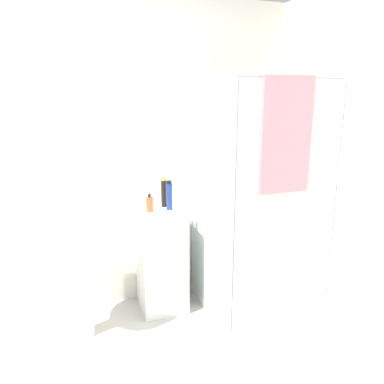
% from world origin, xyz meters
% --- Properties ---
extents(wall_back, '(6.40, 0.06, 2.50)m').
position_xyz_m(wall_back, '(0.00, 1.70, 1.25)').
color(wall_back, silver).
rests_on(wall_back, ground_plane).
extents(shower_enclosure, '(0.84, 0.87, 1.89)m').
position_xyz_m(shower_enclosure, '(1.19, 1.16, 0.54)').
color(shower_enclosure, white).
rests_on(shower_enclosure, ground_plane).
extents(vanity_cabinet, '(0.36, 0.41, 0.87)m').
position_xyz_m(vanity_cabinet, '(0.51, 1.47, 0.43)').
color(vanity_cabinet, silver).
rests_on(vanity_cabinet, ground_plane).
extents(sink, '(0.52, 0.52, 1.02)m').
position_xyz_m(sink, '(-0.14, 1.27, 0.69)').
color(sink, white).
rests_on(sink, ground_plane).
extents(soap_dispenser, '(0.06, 0.06, 0.15)m').
position_xyz_m(soap_dispenser, '(0.41, 1.42, 0.93)').
color(soap_dispenser, '#E5562D').
rests_on(soap_dispenser, vanity_cabinet).
extents(shampoo_bottle_tall_black, '(0.04, 0.04, 0.24)m').
position_xyz_m(shampoo_bottle_tall_black, '(0.55, 1.52, 0.99)').
color(shampoo_bottle_tall_black, black).
rests_on(shampoo_bottle_tall_black, vanity_cabinet).
extents(shampoo_bottle_blue, '(0.05, 0.05, 0.23)m').
position_xyz_m(shampoo_bottle_blue, '(0.57, 1.42, 0.98)').
color(shampoo_bottle_blue, navy).
rests_on(shampoo_bottle_blue, vanity_cabinet).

